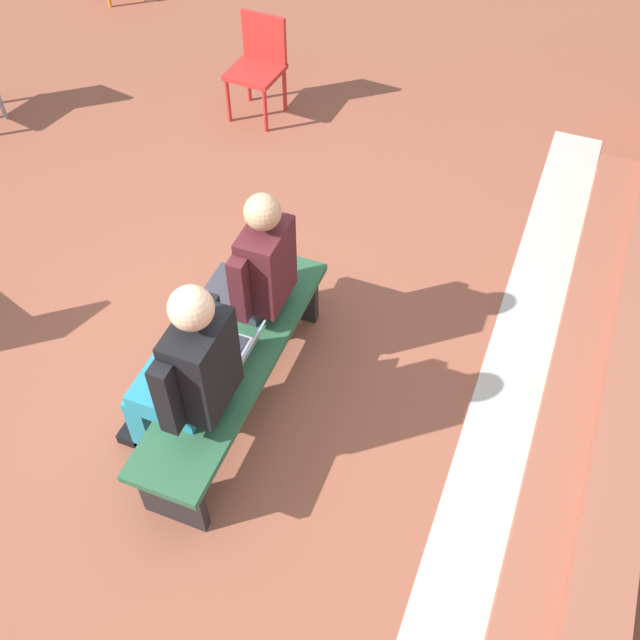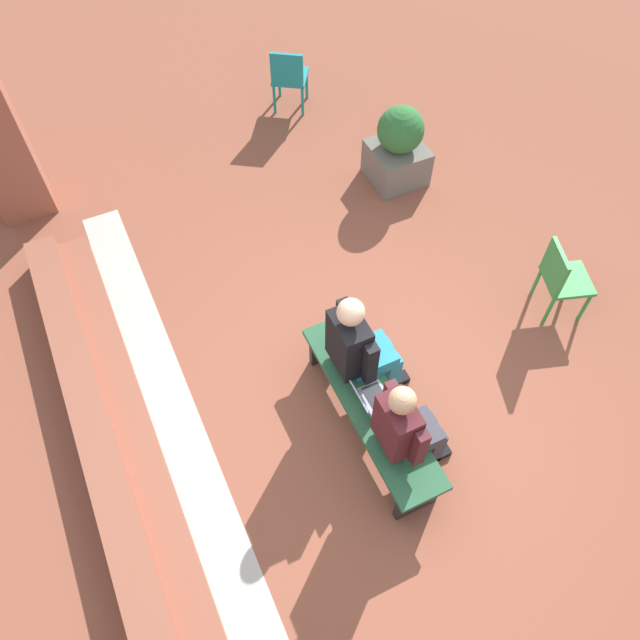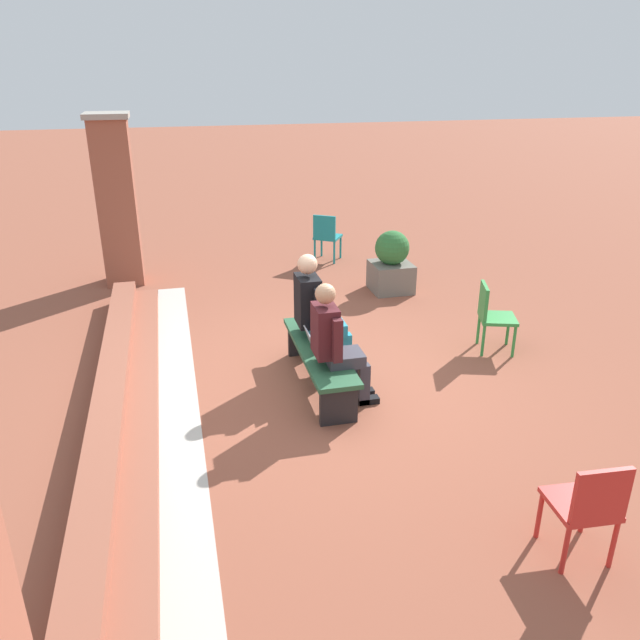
# 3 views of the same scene
# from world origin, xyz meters

# --- Properties ---
(ground_plane) EXTENTS (60.00, 60.00, 0.00)m
(ground_plane) POSITION_xyz_m (0.00, 0.00, 0.00)
(ground_plane) COLOR brown
(concrete_strip) EXTENTS (7.15, 0.40, 0.01)m
(concrete_strip) POSITION_xyz_m (-0.06, 1.57, 0.00)
(concrete_strip) COLOR #B7B2A8
(concrete_strip) RESTS_ON ground
(brick_steps) EXTENTS (6.35, 0.60, 0.30)m
(brick_steps) POSITION_xyz_m (-0.06, 2.12, 0.12)
(brick_steps) COLOR #93513D
(brick_steps) RESTS_ON ground
(bench) EXTENTS (1.80, 0.44, 0.45)m
(bench) POSITION_xyz_m (-0.06, 0.06, 0.35)
(bench) COLOR #285638
(bench) RESTS_ON ground
(person_student) EXTENTS (0.53, 0.66, 1.32)m
(person_student) POSITION_xyz_m (-0.47, -0.01, 0.71)
(person_student) COLOR #383842
(person_student) RESTS_ON ground
(person_adult) EXTENTS (0.56, 0.71, 1.38)m
(person_adult) POSITION_xyz_m (0.31, -0.01, 0.73)
(person_adult) COLOR teal
(person_adult) RESTS_ON ground
(laptop) EXTENTS (0.32, 0.29, 0.21)m
(laptop) POSITION_xyz_m (-0.06, 0.07, 0.50)
(laptop) COLOR #9EA0A5
(laptop) RESTS_ON bench
(plastic_chair_foreground) EXTENTS (0.45, 0.45, 0.84)m
(plastic_chair_foreground) POSITION_xyz_m (-3.00, -1.12, 0.48)
(plastic_chair_foreground) COLOR red
(plastic_chair_foreground) RESTS_ON ground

